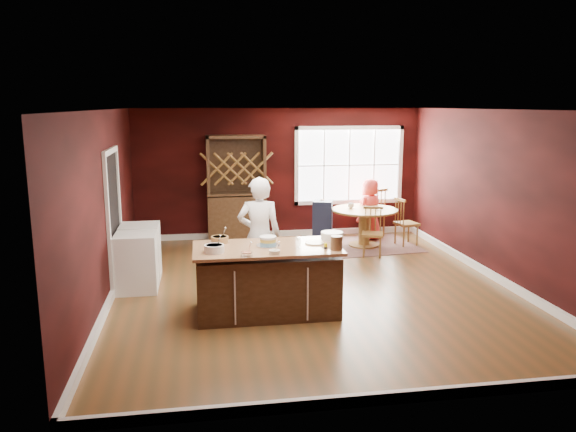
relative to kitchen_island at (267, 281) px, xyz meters
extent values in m
plane|color=brown|center=(0.81, 0.94, -0.44)|extent=(7.00, 7.00, 0.00)
plane|color=white|center=(0.81, 0.94, 2.26)|extent=(7.00, 7.00, 0.00)
plane|color=black|center=(0.81, 4.44, 0.91)|extent=(6.00, 0.00, 6.00)
plane|color=black|center=(0.81, -2.56, 0.91)|extent=(6.00, 0.00, 6.00)
plane|color=black|center=(-2.19, 0.94, 0.91)|extent=(0.00, 7.00, 7.00)
plane|color=black|center=(3.81, 0.94, 0.91)|extent=(0.00, 7.00, 7.00)
cube|color=#321E0E|center=(0.00, 0.00, -0.03)|extent=(1.86, 0.94, 0.83)
cube|color=tan|center=(0.00, 0.00, 0.46)|extent=(1.94, 1.02, 0.04)
cylinder|color=brown|center=(2.35, 3.31, -0.42)|extent=(0.60, 0.60, 0.04)
cylinder|color=brown|center=(2.35, 3.31, -0.08)|extent=(0.22, 0.22, 0.67)
cylinder|color=brown|center=(2.35, 3.31, 0.29)|extent=(1.29, 1.29, 0.04)
imported|color=white|center=(-0.01, 0.80, 0.44)|extent=(0.68, 0.49, 1.75)
cylinder|color=white|center=(-0.70, -0.18, 0.53)|extent=(0.26, 0.26, 0.10)
cylinder|color=#A0683A|center=(-0.61, 0.32, 0.53)|extent=(0.24, 0.24, 0.09)
cylinder|color=silver|center=(-0.30, -0.43, 0.51)|extent=(0.15, 0.15, 0.06)
cylinder|color=beige|center=(0.05, -0.39, 0.51)|extent=(0.14, 0.14, 0.05)
cylinder|color=white|center=(0.40, -0.11, 0.55)|extent=(0.07, 0.07, 0.13)
cylinder|color=#F5E9C5|center=(0.67, 0.08, 0.49)|extent=(0.26, 0.26, 0.02)
cylinder|color=white|center=(0.95, 0.26, 0.53)|extent=(0.31, 0.31, 0.11)
cylinder|color=brown|center=(0.87, -0.30, 0.57)|extent=(0.15, 0.15, 0.18)
cube|color=brown|center=(2.35, 3.31, -0.43)|extent=(2.17, 1.75, 0.01)
imported|color=red|center=(2.62, 3.81, 0.20)|extent=(0.75, 0.68, 1.28)
cylinder|color=beige|center=(2.57, 3.20, 0.32)|extent=(0.19, 0.19, 0.01)
imported|color=white|center=(2.11, 3.46, 0.36)|extent=(0.14, 0.14, 0.10)
cube|color=#3C2512|center=(-0.11, 4.16, 0.65)|extent=(1.18, 0.49, 2.17)
cube|color=white|center=(-1.83, 1.22, 0.00)|extent=(0.61, 0.59, 0.88)
cube|color=silver|center=(-1.83, 1.86, 0.00)|extent=(0.61, 0.59, 0.89)
camera|label=1|loc=(-0.87, -7.17, 2.34)|focal=35.00mm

